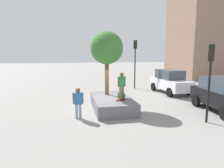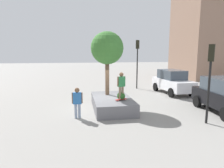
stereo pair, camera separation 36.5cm
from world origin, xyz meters
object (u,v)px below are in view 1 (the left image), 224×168
plaza_tree (107,48)px  traffic_light_corner (210,70)px  skateboarder (122,84)px  police_car (170,81)px  skateboard (122,99)px  traffic_light_median (135,56)px  planter_ledge (112,103)px  sedan_parked (223,95)px  pedestrian_crossing (78,101)px

plaza_tree → traffic_light_corner: 6.53m
skateboarder → police_car: 7.72m
plaza_tree → skateboard: bearing=18.1°
traffic_light_median → police_car: bearing=41.0°
planter_ledge → skateboarder: (0.86, 0.43, 1.42)m
planter_ledge → skateboard: (0.86, 0.43, 0.44)m
planter_ledge → traffic_light_corner: 6.16m
sedan_parked → traffic_light_median: 9.68m
skateboarder → traffic_light_corner: size_ratio=0.41×
planter_ledge → traffic_light_corner: bearing=52.0°
traffic_light_median → pedestrian_crossing: size_ratio=2.79×
traffic_light_median → pedestrian_crossing: traffic_light_median is taller
police_car → traffic_light_corner: (7.62, -1.81, 1.74)m
police_car → traffic_light_median: 4.40m
skateboard → planter_ledge: bearing=-153.2°
plaza_tree → traffic_light_median: bearing=146.6°
planter_ledge → sedan_parked: 7.02m
skateboarder → traffic_light_median: 8.67m
planter_ledge → traffic_light_corner: size_ratio=1.07×
police_car → skateboarder: bearing=-49.5°
sedan_parked → pedestrian_crossing: 8.94m
traffic_light_median → sedan_parked: bearing=17.9°
skateboarder → traffic_light_median: (-7.85, 3.36, 1.52)m
sedan_parked → pedestrian_crossing: size_ratio=2.68×
traffic_light_corner → police_car: bearing=166.6°
planter_ledge → plaza_tree: (-0.98, -0.17, 3.57)m
pedestrian_crossing → planter_ledge: bearing=124.6°
plaza_tree → sedan_parked: plaza_tree is taller
plaza_tree → skateboard: size_ratio=5.30×
skateboard → traffic_light_median: size_ratio=0.17×
planter_ledge → police_car: size_ratio=0.94×
skateboard → skateboarder: bearing=0.0°
skateboard → traffic_light_median: (-7.85, 3.36, 2.50)m
traffic_light_corner → traffic_light_median: 10.51m
plaza_tree → skateboard: (1.84, 0.60, -3.14)m
sedan_parked → skateboard: bearing=-100.1°
sedan_parked → traffic_light_corner: 3.20m
police_car → pedestrian_crossing: police_car is taller
sedan_parked → traffic_light_median: traffic_light_median is taller
police_car → traffic_light_corner: bearing=-13.4°
planter_ledge → plaza_tree: bearing=-170.3°
traffic_light_corner → pedestrian_crossing: size_ratio=2.33×
skateboard → skateboarder: 0.98m
police_car → traffic_light_corner: size_ratio=1.14×
pedestrian_crossing → plaza_tree: bearing=140.7°
police_car → pedestrian_crossing: size_ratio=2.65×
police_car → pedestrian_crossing: 10.23m
plaza_tree → sedan_parked: (2.95, 6.87, -2.87)m
police_car → sedan_parked: (6.10, 0.42, 0.01)m
skateboard → police_car: 7.69m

